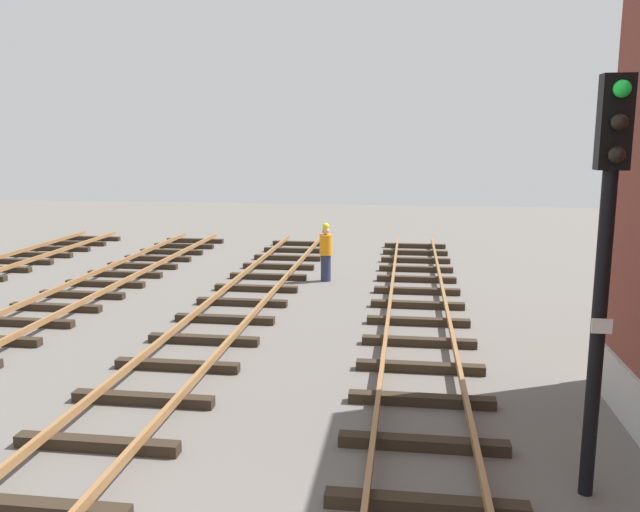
% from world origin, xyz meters
% --- Properties ---
extents(signal_mast, '(0.36, 0.40, 5.24)m').
position_xyz_m(signal_mast, '(3.46, 3.92, 3.30)').
color(signal_mast, black).
rests_on(signal_mast, ground).
extents(track_worker_distant, '(0.40, 0.40, 1.87)m').
position_xyz_m(track_worker_distant, '(-1.46, 15.99, 0.93)').
color(track_worker_distant, '#262D4C').
rests_on(track_worker_distant, ground).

